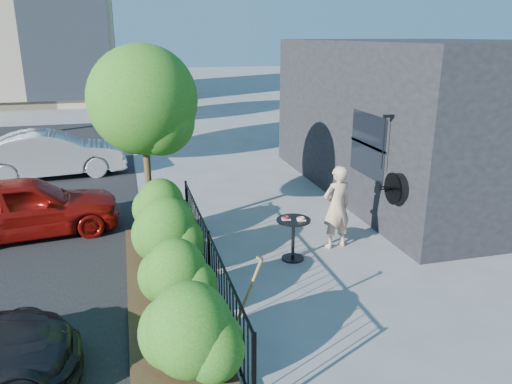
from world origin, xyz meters
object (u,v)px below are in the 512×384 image
object	(u,v)px
cafe_table	(293,232)
car_silver	(52,154)
patio_tree	(147,107)
shovel	(245,304)
woman	(337,207)
car_red	(25,207)

from	to	relation	value
cafe_table	car_silver	world-z (taller)	car_silver
patio_tree	shovel	bearing A→B (deg)	-77.05
woman	car_red	world-z (taller)	woman
patio_tree	car_red	bearing A→B (deg)	165.70
car_red	car_silver	xyz separation A→B (m)	(-0.02, 4.87, 0.04)
shovel	car_silver	size ratio (longest dim) A/B	0.31
cafe_table	shovel	distance (m)	2.81
woman	shovel	xyz separation A→B (m)	(-2.54, -2.72, -0.28)
woman	shovel	distance (m)	3.73
patio_tree	woman	xyz separation A→B (m)	(3.52, -1.55, -1.91)
car_red	car_silver	distance (m)	4.87
patio_tree	car_silver	world-z (taller)	patio_tree
cafe_table	car_silver	bearing A→B (deg)	124.70
cafe_table	car_silver	distance (m)	9.06
patio_tree	cafe_table	bearing A→B (deg)	-37.26
woman	car_red	size ratio (longest dim) A/B	0.44
car_silver	woman	bearing A→B (deg)	-145.09
patio_tree	shovel	world-z (taller)	patio_tree
woman	car_silver	xyz separation A→B (m)	(-6.18, 7.10, -0.16)
cafe_table	woman	size ratio (longest dim) A/B	0.51
car_red	patio_tree	bearing A→B (deg)	-112.20
car_red	cafe_table	bearing A→B (deg)	-124.50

